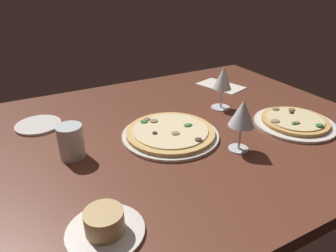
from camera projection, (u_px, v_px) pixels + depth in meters
dining_table at (165, 137)px, 107.42cm from camera, size 150.00×110.00×4.00cm
pizza_main at (171, 133)px, 103.03cm from camera, size 32.39×32.39×3.25cm
pizza_side at (295, 122)px, 110.63cm from camera, size 28.34×28.34×3.39cm
ramekin_on_saucer at (105, 225)px, 64.59cm from camera, size 16.85×16.85×5.78cm
wine_glass_far at (223, 80)px, 119.29cm from camera, size 7.51×7.51×17.04cm
wine_glass_near at (242, 115)px, 90.71cm from camera, size 7.97×7.97×16.39cm
water_glass at (71, 144)px, 90.30cm from camera, size 7.53×7.53×10.22cm
side_plate at (38, 125)px, 109.98cm from camera, size 15.76×15.76×0.90cm
paper_menu at (221, 86)px, 147.96cm from camera, size 18.47×23.95×0.30cm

